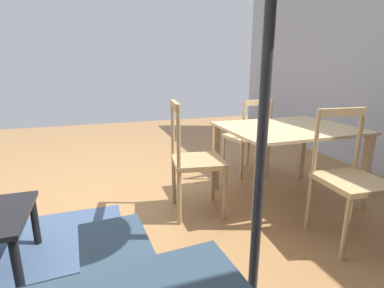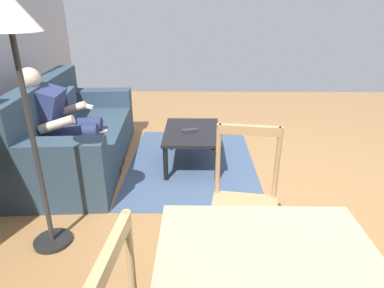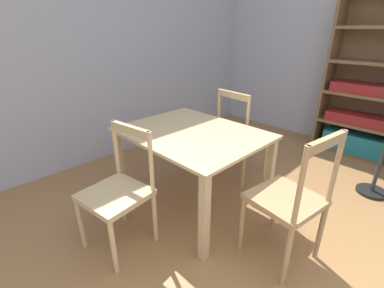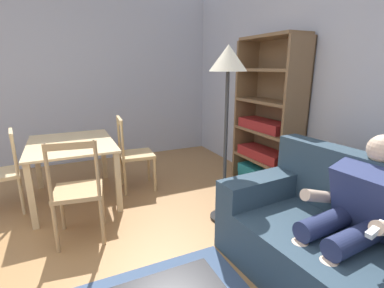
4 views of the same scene
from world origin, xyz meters
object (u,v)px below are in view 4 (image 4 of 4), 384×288
bookshelf (267,134)px  dining_table (72,151)px  dining_chair_by_doorway (0,174)px  floor_lamp (228,76)px  couch (370,262)px  dining_chair_near_wall (134,154)px  person_lounging (352,214)px  dining_chair_facing_couch (78,192)px

bookshelf → dining_table: bookshelf is taller
dining_chair_by_doorway → floor_lamp: floor_lamp is taller
dining_table → floor_lamp: size_ratio=0.67×
bookshelf → floor_lamp: size_ratio=1.09×
couch → dining_chair_near_wall: bearing=-160.0°
dining_table → floor_lamp: 2.02m
person_lounging → dining_chair_near_wall: bearing=-158.1°
person_lounging → dining_chair_facing_couch: 2.23m
couch → bookshelf: bearing=160.9°
dining_chair_near_wall → dining_chair_by_doorway: 1.48m
bookshelf → dining_table: bearing=-107.1°
couch → dining_chair_facing_couch: bearing=-134.2°
floor_lamp → bookshelf: bearing=116.7°
dining_table → dining_chair_by_doorway: bearing=-90.3°
dining_chair_facing_couch → floor_lamp: (0.24, 1.40, 1.01)m
bookshelf → dining_chair_facing_couch: (0.21, -2.31, -0.26)m
dining_table → dining_chair_by_doorway: 0.76m
person_lounging → couch: bearing=-7.2°
dining_chair_facing_couch → floor_lamp: floor_lamp is taller
couch → person_lounging: bearing=172.8°
bookshelf → floor_lamp: bearing=-63.3°
dining_chair_near_wall → couch: bearing=20.0°
dining_table → dining_chair_near_wall: (-0.00, 0.74, -0.14)m
couch → dining_table: size_ratio=1.78×
couch → dining_table: 3.06m
bookshelf → dining_chair_by_doorway: size_ratio=2.13×
dining_chair_facing_couch → dining_chair_near_wall: bearing=141.3°
bookshelf → dining_chair_facing_couch: size_ratio=1.96×
dining_chair_by_doorway → floor_lamp: 2.65m
bookshelf → person_lounging: bearing=-20.4°
floor_lamp → dining_chair_facing_couch: bearing=-99.9°
dining_chair_by_doorway → bookshelf: bearing=76.8°
person_lounging → dining_table: 2.91m
dining_chair_by_doorway → floor_lamp: size_ratio=0.51×
couch → bookshelf: bookshelf is taller
person_lounging → dining_chair_near_wall: (-2.37, -0.95, -0.11)m
bookshelf → dining_table: (-0.71, -2.30, -0.13)m
floor_lamp → dining_chair_by_doorway: bearing=-118.8°
person_lounging → floor_lamp: size_ratio=0.63×
bookshelf → dining_chair_near_wall: size_ratio=2.01×
person_lounging → floor_lamp: 1.53m
bookshelf → dining_chair_by_doorway: bookshelf is taller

